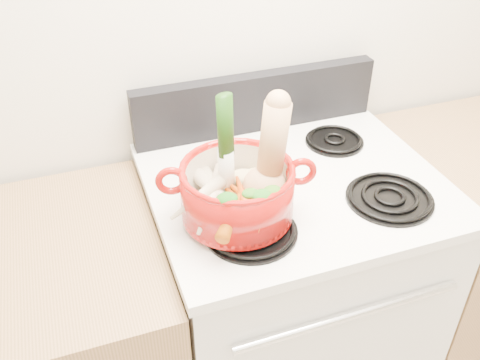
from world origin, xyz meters
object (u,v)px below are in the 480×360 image
object	(u,v)px
leek	(226,147)
squash	(266,155)
stove_body	(287,303)
dutch_oven	(237,192)

from	to	relation	value
leek	squash	bearing A→B (deg)	-60.64
stove_body	squash	distance (m)	0.69
dutch_oven	squash	bearing A→B (deg)	5.17
squash	leek	bearing A→B (deg)	163.68
squash	leek	world-z (taller)	leek
dutch_oven	leek	xyz separation A→B (m)	(-0.01, 0.05, 0.10)
stove_body	squash	bearing A→B (deg)	-141.17
stove_body	leek	size ratio (longest dim) A/B	3.30
squash	leek	xyz separation A→B (m)	(-0.08, 0.06, 0.01)
stove_body	leek	bearing A→B (deg)	-165.58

